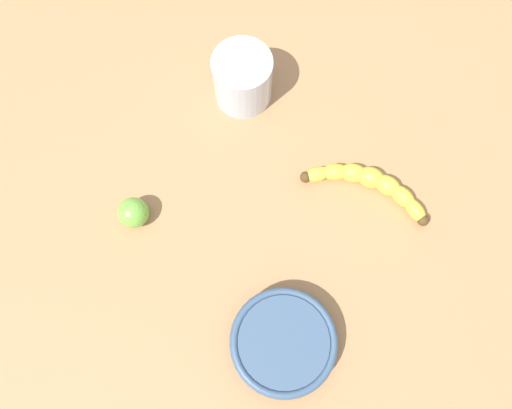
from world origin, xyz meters
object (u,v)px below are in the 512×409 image
banana (369,183)px  ceramic_bowl (283,342)px  smoothie_glass (243,79)px  lime_fruit (133,213)px

banana → ceramic_bowl: 27.38cm
smoothie_glass → lime_fruit: (6.57, -26.19, -2.19)cm
banana → lime_fruit: 36.27cm
ceramic_bowl → lime_fruit: size_ratio=3.21×
banana → ceramic_bowl: size_ratio=1.23×
smoothie_glass → lime_fruit: bearing=-75.9°
smoothie_glass → ceramic_bowl: smoothie_glass is taller
ceramic_bowl → smoothie_glass: bearing=149.7°
banana → ceramic_bowl: ceramic_bowl is taller
banana → lime_fruit: lime_fruit is taller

